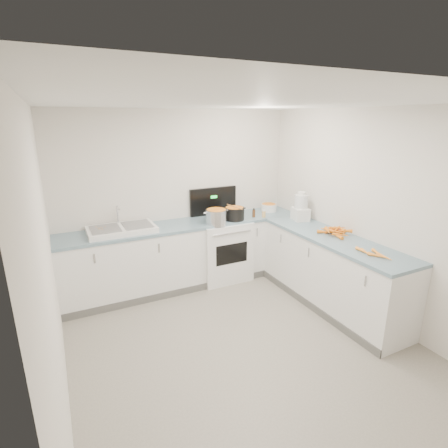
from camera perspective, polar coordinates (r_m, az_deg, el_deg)
name	(u,v)px	position (r m, az deg, el deg)	size (l,w,h in m)	color
floor	(244,346)	(4.01, 3.35, -19.34)	(3.50, 4.00, 0.00)	gray
ceiling	(249,103)	(3.24, 4.14, 19.15)	(3.50, 4.00, 0.00)	silver
wall_back	(179,198)	(5.19, -7.43, 4.26)	(3.50, 2.50, 0.00)	silver
wall_left	(49,271)	(3.01, -26.72, -6.82)	(4.00, 2.50, 0.00)	silver
wall_right	(374,216)	(4.53, 23.24, 1.18)	(4.00, 2.50, 0.00)	silver
counter_back	(187,254)	(5.15, -6.00, -4.88)	(3.50, 0.62, 0.94)	white
counter_right	(331,271)	(4.77, 17.05, -7.40)	(0.62, 2.20, 0.94)	white
stove	(222,248)	(5.33, -0.40, -3.95)	(0.76, 0.65, 1.36)	white
sink	(122,229)	(4.76, -16.36, -0.82)	(0.86, 0.52, 0.31)	white
steel_pot	(216,217)	(4.94, -1.27, 1.13)	(0.30, 0.30, 0.22)	silver
black_pot	(234,214)	(5.12, 1.71, 1.60)	(0.29, 0.29, 0.21)	black
wooden_spoon	(234,207)	(5.09, 1.72, 2.83)	(0.02, 0.02, 0.37)	#AD7A47
mixing_bowl	(269,207)	(5.66, 7.32, 2.69)	(0.25, 0.25, 0.12)	white
extract_bottle	(254,213)	(5.28, 4.88, 1.73)	(0.05, 0.05, 0.11)	#593319
spice_jar	(264,214)	(5.29, 6.51, 1.62)	(0.06, 0.06, 0.10)	#E5B266
food_processor	(301,208)	(5.20, 12.42, 2.56)	(0.26, 0.29, 0.42)	white
carrot_pile	(335,231)	(4.72, 17.67, -1.11)	(0.40, 0.46, 0.09)	orange
peeled_carrots	(373,254)	(4.14, 23.19, -4.46)	(0.20, 0.43, 0.04)	orange
peelings	(103,228)	(4.75, -19.22, -0.64)	(0.20, 0.22, 0.01)	tan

